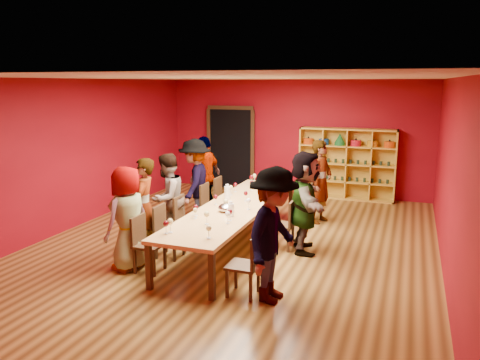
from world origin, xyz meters
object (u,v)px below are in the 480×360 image
(chair_person_left_1, at_px, (165,228))
(person_right_2, at_px, (305,202))
(person_left_2, at_px, (167,198))
(chair_person_right_0, at_px, (249,262))
(shelving_unit, at_px, (347,160))
(chair_person_left_4, at_px, (223,195))
(chair_person_right_2, at_px, (286,222))
(person_left_3, at_px, (195,182))
(wine_bottle, at_px, (272,180))
(person_left_1, at_px, (144,207))
(person_left_0, at_px, (128,218))
(chair_person_left_2, at_px, (185,217))
(chair_person_right_4, at_px, (308,198))
(chair_person_left_3, at_px, (209,203))
(person_right_0, at_px, (274,235))
(spittoon_bowl, at_px, (226,208))
(person_left_4, at_px, (205,176))
(tasting_table, at_px, (235,208))
(person_right_4, at_px, (321,182))
(chair_person_left_0, at_px, (145,241))

(chair_person_left_1, distance_m, person_right_2, 2.44)
(person_left_2, distance_m, chair_person_right_0, 2.74)
(shelving_unit, xyz_separation_m, chair_person_left_4, (-2.31, -2.70, -0.49))
(chair_person_left_1, height_order, chair_person_right_2, same)
(person_left_3, height_order, person_right_2, person_left_3)
(chair_person_left_1, xyz_separation_m, wine_bottle, (1.08, 2.69, 0.38))
(person_left_1, distance_m, person_left_3, 1.84)
(person_left_0, bearing_deg, person_right_2, 137.86)
(chair_person_left_2, height_order, chair_person_right_4, same)
(chair_person_left_3, xyz_separation_m, person_right_0, (2.17, -2.78, 0.43))
(spittoon_bowl, bearing_deg, person_left_4, 122.88)
(chair_person_left_1, bearing_deg, person_left_1, 180.00)
(person_left_0, bearing_deg, tasting_table, 155.35)
(person_left_1, xyz_separation_m, person_right_4, (2.48, 2.93, 0.04))
(tasting_table, height_order, chair_person_left_3, chair_person_left_3)
(chair_person_right_0, relative_size, person_right_4, 0.51)
(person_right_0, height_order, chair_person_right_2, person_right_0)
(shelving_unit, distance_m, spittoon_bowl, 4.95)
(tasting_table, xyz_separation_m, chair_person_left_1, (-0.91, -0.93, -0.20))
(tasting_table, bearing_deg, chair_person_left_4, 119.41)
(person_left_4, height_order, chair_person_right_0, person_left_4)
(person_right_4, bearing_deg, spittoon_bowl, 171.17)
(chair_person_left_3, height_order, person_left_4, person_left_4)
(shelving_unit, relative_size, chair_person_right_0, 2.70)
(person_right_4, distance_m, wine_bottle, 1.03)
(chair_person_left_1, bearing_deg, person_right_0, -23.39)
(chair_person_left_0, xyz_separation_m, person_left_1, (-0.40, 0.66, 0.34))
(chair_person_left_1, bearing_deg, person_left_0, -114.02)
(shelving_unit, height_order, chair_person_left_4, shelving_unit)
(tasting_table, height_order, person_left_0, person_left_0)
(shelving_unit, bearing_deg, person_left_2, -120.32)
(person_right_2, bearing_deg, chair_person_right_0, 154.70)
(person_left_1, distance_m, person_right_0, 2.74)
(chair_person_left_4, bearing_deg, shelving_unit, 49.52)
(chair_person_left_2, relative_size, person_left_3, 0.49)
(person_right_2, bearing_deg, chair_person_right_4, -5.90)
(chair_person_right_2, distance_m, wine_bottle, 1.82)
(person_right_2, height_order, spittoon_bowl, person_right_2)
(person_left_2, relative_size, person_right_2, 0.93)
(shelving_unit, distance_m, chair_person_left_2, 5.11)
(chair_person_left_1, distance_m, person_left_1, 0.53)
(chair_person_right_4, bearing_deg, tasting_table, -114.47)
(chair_person_right_0, bearing_deg, tasting_table, 115.96)
(person_left_0, relative_size, person_left_4, 0.93)
(person_left_2, bearing_deg, chair_person_left_1, 32.13)
(person_right_2, bearing_deg, tasting_table, 80.71)
(chair_person_left_1, relative_size, person_left_3, 0.49)
(chair_person_right_0, xyz_separation_m, person_right_0, (0.35, 0.00, 0.43))
(chair_person_left_0, bearing_deg, person_right_2, 38.85)
(tasting_table, distance_m, chair_person_left_2, 0.96)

